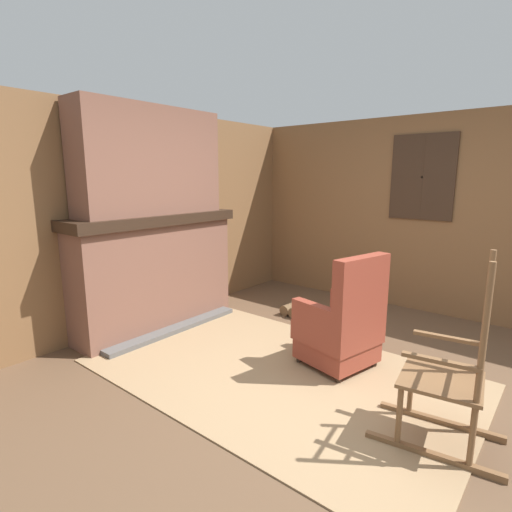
# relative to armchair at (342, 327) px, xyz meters

# --- Properties ---
(ground_plane) EXTENTS (14.00, 14.00, 0.00)m
(ground_plane) POSITION_rel_armchair_xyz_m (0.14, -0.41, -0.38)
(ground_plane) COLOR brown
(wood_panel_wall_left) EXTENTS (0.06, 5.55, 2.43)m
(wood_panel_wall_left) POSITION_rel_armchair_xyz_m (-2.36, -0.41, 0.84)
(wood_panel_wall_left) COLOR brown
(wood_panel_wall_left) RESTS_ON ground
(wood_panel_wall_back) EXTENTS (5.55, 0.09, 2.43)m
(wood_panel_wall_back) POSITION_rel_armchair_xyz_m (0.14, 2.09, 0.85)
(wood_panel_wall_back) COLOR brown
(wood_panel_wall_back) RESTS_ON ground
(fireplace_hearth) EXTENTS (0.66, 1.99, 1.29)m
(fireplace_hearth) POSITION_rel_armchair_xyz_m (-2.10, -0.41, 0.26)
(fireplace_hearth) COLOR brown
(fireplace_hearth) RESTS_ON ground
(chimney_breast) EXTENTS (0.39, 1.66, 1.12)m
(chimney_breast) POSITION_rel_armchair_xyz_m (-2.11, -0.41, 1.47)
(chimney_breast) COLOR brown
(chimney_breast) RESTS_ON fireplace_hearth
(area_rug) EXTENTS (3.19, 2.02, 0.01)m
(area_rug) POSITION_rel_armchair_xyz_m (-0.38, -0.46, -0.37)
(area_rug) COLOR #997A56
(area_rug) RESTS_ON ground
(armchair) EXTENTS (0.71, 0.72, 1.05)m
(armchair) POSITION_rel_armchair_xyz_m (0.00, 0.00, 0.00)
(armchair) COLOR brown
(armchair) RESTS_ON ground
(rocking_chair) EXTENTS (0.86, 0.55, 1.26)m
(rocking_chair) POSITION_rel_armchair_xyz_m (1.01, -0.53, 0.04)
(rocking_chair) COLOR brown
(rocking_chair) RESTS_ON ground
(firewood_stack) EXTENTS (0.43, 0.38, 0.13)m
(firewood_stack) POSITION_rel_armchair_xyz_m (-1.02, 0.92, -0.31)
(firewood_stack) COLOR brown
(firewood_stack) RESTS_ON ground
(oil_lamp_vase) EXTENTS (0.10, 0.10, 0.29)m
(oil_lamp_vase) POSITION_rel_armchair_xyz_m (-2.15, -0.76, 1.01)
(oil_lamp_vase) COLOR #B24C42
(oil_lamp_vase) RESTS_ON fireplace_hearth
(storage_case) EXTENTS (0.15, 0.28, 0.16)m
(storage_case) POSITION_rel_armchair_xyz_m (-2.15, -0.04, 0.99)
(storage_case) COLOR brown
(storage_case) RESTS_ON fireplace_hearth
(decorative_plate_on_mantel) EXTENTS (0.06, 0.23, 0.22)m
(decorative_plate_on_mantel) POSITION_rel_armchair_xyz_m (-2.17, -0.55, 1.02)
(decorative_plate_on_mantel) COLOR #336093
(decorative_plate_on_mantel) RESTS_ON fireplace_hearth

